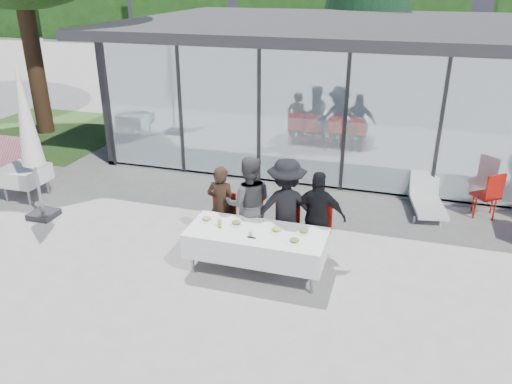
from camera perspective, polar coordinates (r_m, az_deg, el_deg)
ground at (r=8.30m, az=-1.57°, el=-9.67°), size 90.00×90.00×0.00m
pavilion at (r=14.94m, az=16.27°, el=13.39°), size 14.80×8.80×3.44m
treeline at (r=34.91m, az=10.53°, el=19.33°), size 62.50×2.00×4.40m
dining_table at (r=8.17m, az=0.06°, el=-5.84°), size 2.26×0.96×0.75m
diner_a at (r=8.92m, az=-3.95°, el=-1.62°), size 0.59×0.59×1.52m
diner_chair_a at (r=9.05m, az=-3.83°, el=-2.81°), size 0.44×0.44×0.97m
diner_b at (r=8.72m, az=-0.83°, el=-1.37°), size 1.06×1.06×1.75m
diner_chair_b at (r=8.90m, az=-0.75°, el=-3.24°), size 0.44×0.44×0.97m
diner_c at (r=8.55m, az=3.45°, el=-1.84°), size 1.41×1.41×1.78m
diner_chair_c at (r=8.74m, az=3.46°, el=-3.81°), size 0.44×0.44×0.97m
diner_d at (r=8.49m, az=7.10°, el=-2.81°), size 0.96×0.96×1.61m
diner_chair_d at (r=8.64m, az=7.05°, el=-4.29°), size 0.44×0.44×0.97m
plate_a at (r=8.44m, az=-5.66°, el=-3.11°), size 0.25×0.25×0.07m
plate_b at (r=8.28m, az=-2.26°, el=-3.57°), size 0.25×0.25×0.07m
plate_c at (r=8.07m, az=2.34°, el=-4.35°), size 0.25×0.25×0.07m
plate_d at (r=8.06m, az=5.50°, el=-4.48°), size 0.25×0.25×0.07m
plate_extra at (r=7.77m, az=4.42°, el=-5.58°), size 0.25×0.25×0.07m
juice_bottle at (r=8.20m, az=-4.18°, el=-3.60°), size 0.06×0.06×0.13m
drinking_glasses at (r=7.91m, az=-0.55°, el=-4.75°), size 0.07×0.07×0.10m
folded_eyeglasses at (r=7.88m, az=-0.52°, el=-5.22°), size 0.14×0.03×0.01m
spare_table_left at (r=11.97m, az=-24.97°, el=1.78°), size 0.86×0.86×0.74m
spare_chair_b at (r=11.02m, az=25.14°, el=-0.13°), size 0.62×0.62×0.97m
market_umbrella at (r=10.47m, az=-24.69°, el=6.79°), size 0.50×0.50×3.00m
lounger at (r=11.03m, az=18.92°, el=-0.70°), size 0.82×1.42×0.72m
grass_patch at (r=17.15m, az=-22.81°, el=6.35°), size 5.00×5.00×0.02m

